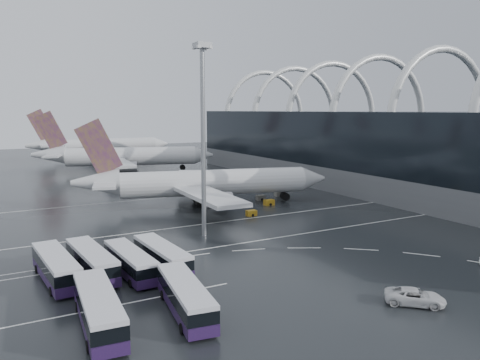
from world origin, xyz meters
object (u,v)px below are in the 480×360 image
gse_cart_belly_a (269,202)px  bus_row_near_d (162,256)px  bus_row_near_b (92,261)px  airliner_main (202,184)px  bus_row_near_a (56,267)px  floodlight_mast (203,117)px  airliner_gate_c (98,146)px  gse_cart_belly_d (280,193)px  gse_cart_belly_b (261,198)px  bus_row_far_a (98,308)px  van_curve_a (415,297)px  gse_cart_belly_c (251,213)px  airliner_gate_b (122,157)px  bus_row_far_c (185,296)px  gse_cart_belly_e (224,196)px  bus_row_near_c (130,262)px

gse_cart_belly_a → bus_row_near_d: bearing=-140.6°
bus_row_near_b → bus_row_near_d: bearing=-108.1°
airliner_main → bus_row_near_b: (-29.95, -33.10, -2.88)m
bus_row_near_a → floodlight_mast: 31.68m
airliner_gate_c → gse_cart_belly_d: (19.14, -108.65, -4.56)m
bus_row_near_a → gse_cart_belly_b: bus_row_near_a is taller
bus_row_far_a → gse_cart_belly_a: bus_row_far_a is taller
van_curve_a → gse_cart_belly_c: bearing=35.7°
airliner_gate_b → bus_row_near_d: (-20.60, -97.02, -3.30)m
bus_row_near_b → airliner_main: bearing=-46.5°
bus_row_near_b → bus_row_far_c: bearing=-163.7°
floodlight_mast → bus_row_near_a: bearing=-156.6°
airliner_main → airliner_gate_b: (-0.90, 61.86, 0.35)m
floodlight_mast → gse_cart_belly_e: (17.27, 26.95, -18.78)m
bus_row_far_c → gse_cart_belly_a: 55.62m
bus_row_far_a → airliner_main: bearing=-29.9°
gse_cart_belly_c → gse_cart_belly_d: 22.52m
van_curve_a → gse_cart_belly_e: van_curve_a is taller
airliner_main → bus_row_far_a: (-32.30, -48.02, -2.82)m
bus_row_near_c → airliner_gate_b: bearing=-17.5°
bus_row_near_b → gse_cart_belly_a: bearing=-63.0°
gse_cart_belly_d → gse_cart_belly_b: bearing=-162.0°
airliner_main → floodlight_mast: 28.86m
bus_row_near_d → van_curve_a: bus_row_near_d is taller
gse_cart_belly_c → gse_cart_belly_e: size_ratio=0.97×
bus_row_near_c → floodlight_mast: size_ratio=0.42×
airliner_gate_b → gse_cart_belly_c: size_ratio=28.37×
airliner_gate_b → bus_row_near_a: size_ratio=4.12×
bus_row_near_c → gse_cart_belly_a: 47.62m
airliner_main → van_curve_a: bearing=-77.6°
gse_cart_belly_b → gse_cart_belly_c: size_ratio=1.01×
gse_cart_belly_b → gse_cart_belly_e: bearing=141.5°
airliner_gate_c → bus_row_near_a: 147.35m
bus_row_far_c → gse_cart_belly_e: 61.72m
van_curve_a → floodlight_mast: bearing=55.9°
airliner_gate_b → gse_cart_belly_c: 76.34m
bus_row_near_c → floodlight_mast: 26.80m
airliner_gate_c → bus_row_near_c: airliner_gate_c is taller
floodlight_mast → gse_cart_belly_c: (13.99, 8.64, -18.80)m
floodlight_mast → gse_cart_belly_c: size_ratio=15.28×
bus_row_far_a → floodlight_mast: size_ratio=0.46×
gse_cart_belly_b → bus_row_far_a: bearing=-134.7°
gse_cart_belly_a → gse_cart_belly_b: bearing=76.0°
gse_cart_belly_c → airliner_gate_b: bearing=93.8°
bus_row_far_a → floodlight_mast: 37.97m
airliner_gate_c → bus_row_far_a: bearing=-100.9°
airliner_main → bus_row_near_c: bearing=-111.9°
bus_row_near_b → bus_row_far_a: 15.11m
bus_row_near_c → gse_cart_belly_a: bearing=-56.8°
airliner_gate_b → gse_cart_belly_b: airliner_gate_b is taller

